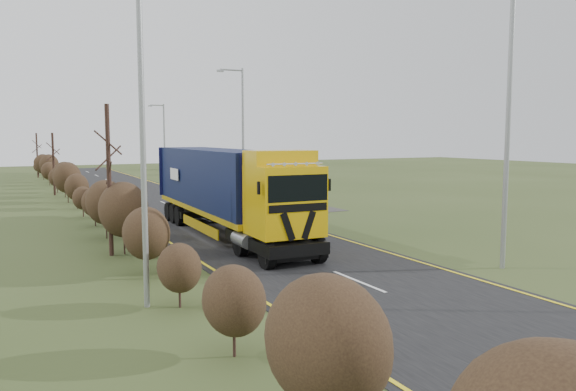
# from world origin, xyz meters

# --- Properties ---
(ground) EXTENTS (160.00, 160.00, 0.00)m
(ground) POSITION_xyz_m (0.00, 0.00, 0.00)
(ground) COLOR #33411C
(ground) RESTS_ON ground
(road) EXTENTS (8.00, 120.00, 0.02)m
(road) POSITION_xyz_m (0.00, 10.00, 0.01)
(road) COLOR black
(road) RESTS_ON ground
(layby) EXTENTS (6.00, 18.00, 0.02)m
(layby) POSITION_xyz_m (6.50, 20.00, 0.01)
(layby) COLOR #2E2C29
(layby) RESTS_ON ground
(lane_markings) EXTENTS (7.52, 116.00, 0.01)m
(lane_markings) POSITION_xyz_m (0.00, 9.69, 0.03)
(lane_markings) COLOR yellow
(lane_markings) RESTS_ON road
(hedgerow) EXTENTS (2.24, 102.04, 6.05)m
(hedgerow) POSITION_xyz_m (-6.00, 7.89, 1.62)
(hedgerow) COLOR black
(hedgerow) RESTS_ON ground
(lorry) EXTENTS (2.97, 15.32, 4.25)m
(lorry) POSITION_xyz_m (-0.86, 5.92, 2.41)
(lorry) COLOR black
(lorry) RESTS_ON ground
(car_red_hatchback) EXTENTS (3.07, 4.55, 1.44)m
(car_red_hatchback) POSITION_xyz_m (5.01, 17.11, 0.72)
(car_red_hatchback) COLOR maroon
(car_red_hatchback) RESTS_ON ground
(car_blue_sedan) EXTENTS (3.03, 4.37, 1.37)m
(car_blue_sedan) POSITION_xyz_m (8.05, 21.12, 0.68)
(car_blue_sedan) COLOR #0B103F
(car_blue_sedan) RESTS_ON ground
(streetlight_near) EXTENTS (2.11, 0.20, 9.95)m
(streetlight_near) POSITION_xyz_m (5.66, -4.75, 5.51)
(streetlight_near) COLOR gray
(streetlight_near) RESTS_ON ground
(streetlight_mid) EXTENTS (2.06, 0.19, 9.73)m
(streetlight_mid) POSITION_xyz_m (5.67, 19.69, 5.38)
(streetlight_mid) COLOR gray
(streetlight_mid) RESTS_ON ground
(streetlight_far) EXTENTS (1.77, 0.18, 8.26)m
(streetlight_far) POSITION_xyz_m (5.70, 42.10, 4.53)
(streetlight_far) COLOR gray
(streetlight_far) RESTS_ON ground
(left_pole) EXTENTS (0.16, 0.16, 9.67)m
(left_pole) POSITION_xyz_m (-6.82, -3.52, 4.84)
(left_pole) COLOR gray
(left_pole) RESTS_ON ground
(speed_sign) EXTENTS (0.60, 0.10, 2.17)m
(speed_sign) POSITION_xyz_m (5.60, 11.88, 1.50)
(speed_sign) COLOR gray
(speed_sign) RESTS_ON ground
(warning_board) EXTENTS (0.62, 0.11, 1.64)m
(warning_board) POSITION_xyz_m (4.35, 26.17, 0.97)
(warning_board) COLOR gray
(warning_board) RESTS_ON ground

